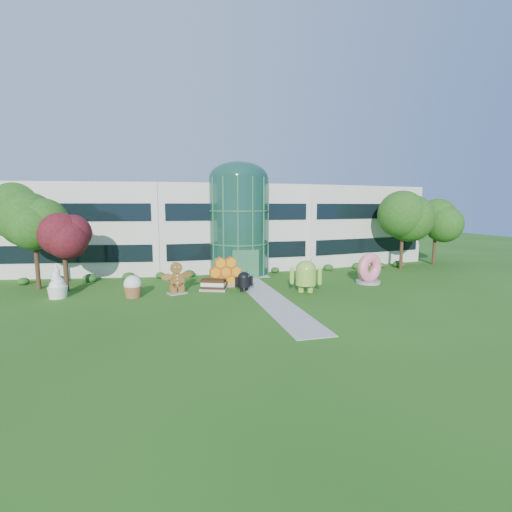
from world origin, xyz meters
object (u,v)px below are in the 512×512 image
object	(u,v)px
android_green	(306,274)
android_black	(244,280)
donut	(369,268)
gingerbread	(177,278)

from	to	relation	value
android_green	android_black	size ratio (longest dim) A/B	1.61
donut	gingerbread	size ratio (longest dim) A/B	1.00
android_green	gingerbread	distance (m)	10.42
android_black	donut	size ratio (longest dim) A/B	0.68
android_black	gingerbread	world-z (taller)	gingerbread
android_black	gingerbread	bearing A→B (deg)	162.57
android_black	donut	world-z (taller)	donut
android_green	donut	xyz separation A→B (m)	(6.85, 1.83, -0.13)
android_black	gingerbread	xyz separation A→B (m)	(-5.40, 0.48, 0.34)
android_black	gingerbread	distance (m)	5.43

